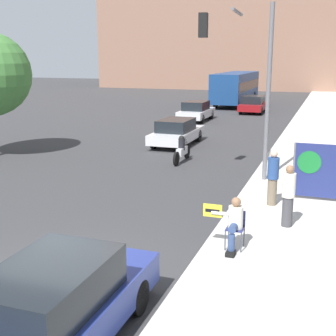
# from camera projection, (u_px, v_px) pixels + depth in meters

# --- Properties ---
(ground_plane) EXTENTS (160.00, 160.00, 0.00)m
(ground_plane) POSITION_uv_depth(u_px,v_px,m) (67.00, 280.00, 9.71)
(ground_plane) COLOR #38383A
(sidewalk_curb) EXTENTS (4.36, 90.00, 0.15)m
(sidewalk_curb) POSITION_uv_depth(u_px,v_px,m) (318.00, 153.00, 22.01)
(sidewalk_curb) COLOR beige
(sidewalk_curb) RESTS_ON ground_plane
(seated_protester) EXTENTS (0.95, 0.77, 1.24)m
(seated_protester) POSITION_uv_depth(u_px,v_px,m) (234.00, 222.00, 10.73)
(seated_protester) COLOR #474C56
(seated_protester) RESTS_ON sidewalk_curb
(jogger_on_sidewalk) EXTENTS (0.34, 0.34, 1.65)m
(jogger_on_sidewalk) POSITION_uv_depth(u_px,v_px,m) (288.00, 196.00, 12.17)
(jogger_on_sidewalk) COLOR #424247
(jogger_on_sidewalk) RESTS_ON sidewalk_curb
(pedestrian_behind) EXTENTS (0.34, 0.34, 1.67)m
(pedestrian_behind) POSITION_uv_depth(u_px,v_px,m) (273.00, 177.00, 13.94)
(pedestrian_behind) COLOR #756651
(pedestrian_behind) RESTS_ON sidewalk_curb
(protest_banner) EXTENTS (1.67, 0.06, 1.78)m
(protest_banner) POSITION_uv_depth(u_px,v_px,m) (320.00, 171.00, 14.34)
(protest_banner) COLOR slate
(protest_banner) RESTS_ON sidewalk_curb
(traffic_light_pole) EXTENTS (2.59, 2.36, 6.15)m
(traffic_light_pole) POSITION_uv_depth(u_px,v_px,m) (245.00, 65.00, 16.33)
(traffic_light_pole) COLOR slate
(traffic_light_pole) RESTS_ON sidewalk_curb
(parked_car_curbside) EXTENTS (1.71, 4.47, 1.51)m
(parked_car_curbside) POSITION_uv_depth(u_px,v_px,m) (55.00, 308.00, 7.19)
(parked_car_curbside) COLOR navy
(parked_car_curbside) RESTS_ON ground_plane
(car_on_road_nearest) EXTENTS (1.77, 4.40, 1.36)m
(car_on_road_nearest) POSITION_uv_depth(u_px,v_px,m) (177.00, 132.00, 24.29)
(car_on_road_nearest) COLOR silver
(car_on_road_nearest) RESTS_ON ground_plane
(car_on_road_midblock) EXTENTS (1.76, 4.22, 1.40)m
(car_on_road_midblock) POSITION_uv_depth(u_px,v_px,m) (196.00, 111.00, 33.48)
(car_on_road_midblock) COLOR silver
(car_on_road_midblock) RESTS_ON ground_plane
(car_on_road_distant) EXTENTS (1.82, 4.42, 1.39)m
(car_on_road_distant) POSITION_uv_depth(u_px,v_px,m) (253.00, 104.00, 38.19)
(car_on_road_distant) COLOR maroon
(car_on_road_distant) RESTS_ON ground_plane
(city_bus_on_road) EXTENTS (2.58, 10.94, 3.00)m
(city_bus_on_road) POSITION_uv_depth(u_px,v_px,m) (236.00, 86.00, 44.44)
(city_bus_on_road) COLOR navy
(city_bus_on_road) RESTS_ON ground_plane
(motorcycle_on_road) EXTENTS (0.28, 2.15, 1.19)m
(motorcycle_on_road) POSITION_uv_depth(u_px,v_px,m) (182.00, 150.00, 20.36)
(motorcycle_on_road) COLOR silver
(motorcycle_on_road) RESTS_ON ground_plane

